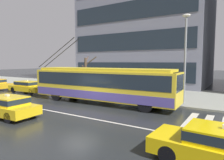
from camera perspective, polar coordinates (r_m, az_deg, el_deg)
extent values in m
plane|color=#242729|center=(14.32, -9.02, -8.53)|extent=(160.00, 160.00, 0.00)
cube|color=gray|center=(22.20, 7.30, -3.43)|extent=(80.00, 10.00, 0.14)
cube|color=beige|center=(12.37, 21.08, -11.01)|extent=(0.44, 4.40, 0.01)
cube|color=beige|center=(12.24, 25.30, -11.33)|extent=(0.44, 4.40, 0.01)
cube|color=silver|center=(13.47, -12.42, -9.46)|extent=(72.00, 0.14, 0.01)
cube|color=yellow|center=(16.41, -3.01, -1.26)|extent=(12.53, 2.94, 2.25)
cube|color=yellow|center=(16.32, -3.03, 3.02)|extent=(11.78, 2.66, 0.20)
cube|color=#1E2833|center=(16.37, -3.02, 0.31)|extent=(12.04, 2.96, 1.04)
cube|color=#594CA1|center=(16.51, -3.00, -3.74)|extent=(12.41, 2.97, 0.63)
cube|color=#1E2833|center=(13.99, 18.68, -0.78)|extent=(0.19, 2.22, 1.13)
cube|color=black|center=(13.97, 18.14, 1.59)|extent=(0.22, 1.92, 0.28)
cylinder|color=black|center=(19.60, -14.33, 7.33)|extent=(4.59, 0.21, 2.66)
cylinder|color=black|center=(19.11, -15.81, 7.36)|extent=(4.59, 0.21, 2.66)
cylinder|color=black|center=(15.75, 12.37, -5.40)|extent=(1.05, 0.33, 1.04)
cylinder|color=black|center=(13.68, 9.49, -6.95)|extent=(1.05, 0.33, 1.04)
cylinder|color=black|center=(19.82, -10.92, -3.21)|extent=(1.05, 0.33, 1.04)
cylinder|color=black|center=(18.22, -15.53, -4.04)|extent=(1.05, 0.33, 1.04)
cylinder|color=black|center=(27.83, -27.25, -1.73)|extent=(0.63, 0.23, 0.62)
cube|color=yellow|center=(7.70, 28.40, -17.34)|extent=(4.48, 2.00, 0.55)
cylinder|color=black|center=(7.34, 15.51, -19.73)|extent=(0.63, 0.23, 0.62)
cylinder|color=black|center=(8.75, 19.09, -15.64)|extent=(0.63, 0.23, 0.62)
cube|color=yellow|center=(23.91, -22.76, -2.12)|extent=(4.52, 2.00, 0.55)
cube|color=yellow|center=(24.00, -23.06, -0.87)|extent=(2.46, 1.66, 0.48)
cube|color=#1E2833|center=(23.99, -23.06, -0.81)|extent=(2.51, 1.68, 0.31)
cube|color=silver|center=(23.97, -23.09, -0.13)|extent=(0.29, 0.17, 0.12)
cylinder|color=black|center=(23.32, -18.97, -2.66)|extent=(0.63, 0.23, 0.62)
cylinder|color=black|center=(22.30, -22.07, -3.11)|extent=(0.63, 0.23, 0.62)
cylinder|color=black|center=(25.58, -23.33, -2.14)|extent=(0.63, 0.23, 0.62)
cylinder|color=black|center=(24.65, -26.31, -2.51)|extent=(0.63, 0.23, 0.62)
cube|color=yellow|center=(14.19, -27.97, -7.11)|extent=(4.52, 2.01, 0.55)
cube|color=yellow|center=(13.94, -27.66, -5.15)|extent=(2.47, 1.66, 0.48)
cube|color=#1E2833|center=(13.94, -27.66, -5.05)|extent=(2.52, 1.68, 0.31)
cube|color=silver|center=(13.90, -27.71, -3.89)|extent=(0.29, 0.17, 0.12)
cylinder|color=black|center=(15.86, -28.36, -6.60)|extent=(0.63, 0.23, 0.62)
cylinder|color=black|center=(12.61, -27.38, -9.50)|extent=(0.63, 0.23, 0.62)
cylinder|color=black|center=(13.52, -21.63, -8.31)|extent=(0.63, 0.23, 0.62)
cylinder|color=gray|center=(18.34, 2.35, -1.01)|extent=(0.08, 0.08, 2.52)
cylinder|color=gray|center=(20.44, -6.78, -0.41)|extent=(0.08, 0.08, 2.52)
cylinder|color=gray|center=(19.59, 4.43, -0.63)|extent=(0.08, 0.08, 2.52)
cylinder|color=gray|center=(21.57, -4.39, -0.09)|extent=(0.08, 0.08, 2.52)
cube|color=#99ADB2|center=(20.51, -0.19, -0.21)|extent=(3.55, 0.04, 2.02)
cube|color=#B2B2B7|center=(19.83, -1.30, 3.23)|extent=(4.04, 1.73, 0.08)
cube|color=brown|center=(20.31, -0.73, -2.71)|extent=(2.62, 0.36, 0.08)
cylinder|color=navy|center=(20.49, -4.87, -2.82)|extent=(0.14, 0.14, 0.79)
cylinder|color=navy|center=(20.64, -5.01, -2.76)|extent=(0.14, 0.14, 0.79)
cylinder|color=#8C735D|center=(20.48, -4.96, -0.90)|extent=(0.50, 0.50, 0.57)
sphere|color=tan|center=(20.44, -4.96, 0.21)|extent=(0.23, 0.23, 0.23)
cylinder|color=#2D2954|center=(17.27, 9.06, -4.26)|extent=(0.14, 0.14, 0.85)
cylinder|color=#2D2954|center=(17.42, 8.88, -4.18)|extent=(0.14, 0.14, 0.85)
cylinder|color=maroon|center=(17.24, 9.00, -1.79)|extent=(0.51, 0.51, 0.63)
sphere|color=#E49F87|center=(17.19, 9.03, -0.35)|extent=(0.24, 0.24, 0.24)
cone|color=#D62564|center=(17.28, 8.90, 0.68)|extent=(1.54, 1.54, 0.31)
cylinder|color=#333333|center=(17.33, 8.87, -1.15)|extent=(0.02, 0.02, 0.80)
cylinder|color=gray|center=(16.47, 20.08, 5.12)|extent=(0.16, 0.16, 6.62)
ellipsoid|color=silver|center=(16.84, 20.46, 16.87)|extent=(0.60, 0.32, 0.24)
cylinder|color=brown|center=(22.78, -7.51, 1.64)|extent=(0.28, 0.28, 3.70)
cylinder|color=#4E3C34|center=(23.23, -7.17, 5.66)|extent=(0.54, 1.08, 0.92)
cylinder|color=brown|center=(22.38, -7.97, 3.47)|extent=(0.34, 0.87, 0.57)
cylinder|color=brown|center=(22.46, -6.04, 5.44)|extent=(1.38, 0.45, 0.99)
cube|color=#1E2833|center=(26.49, 4.32, 2.49)|extent=(17.03, 0.06, 2.34)
cube|color=#1E2833|center=(26.60, 4.38, 10.91)|extent=(17.03, 0.06, 2.34)
cube|color=#1E2833|center=(27.26, 4.44, 19.09)|extent=(17.03, 0.06, 2.34)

